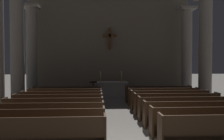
# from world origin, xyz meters

# --- Properties ---
(pew_left_row_1) EXTENTS (3.78, 0.50, 0.95)m
(pew_left_row_1) POSITION_xyz_m (-2.59, -0.04, 0.48)
(pew_left_row_1) COLOR #422B19
(pew_left_row_1) RESTS_ON ground
(pew_left_row_2) EXTENTS (3.78, 0.50, 0.95)m
(pew_left_row_2) POSITION_xyz_m (-2.59, 1.03, 0.48)
(pew_left_row_2) COLOR #422B19
(pew_left_row_2) RESTS_ON ground
(pew_left_row_3) EXTENTS (3.78, 0.50, 0.95)m
(pew_left_row_3) POSITION_xyz_m (-2.59, 2.11, 0.48)
(pew_left_row_3) COLOR #422B19
(pew_left_row_3) RESTS_ON ground
(pew_left_row_4) EXTENTS (3.78, 0.50, 0.95)m
(pew_left_row_4) POSITION_xyz_m (-2.59, 3.18, 0.48)
(pew_left_row_4) COLOR #422B19
(pew_left_row_4) RESTS_ON ground
(pew_left_row_5) EXTENTS (3.78, 0.50, 0.95)m
(pew_left_row_5) POSITION_xyz_m (-2.59, 4.25, 0.48)
(pew_left_row_5) COLOR #422B19
(pew_left_row_5) RESTS_ON ground
(pew_left_row_6) EXTENTS (3.78, 0.50, 0.95)m
(pew_left_row_6) POSITION_xyz_m (-2.59, 5.33, 0.48)
(pew_left_row_6) COLOR #422B19
(pew_left_row_6) RESTS_ON ground
(pew_left_row_7) EXTENTS (3.78, 0.50, 0.95)m
(pew_left_row_7) POSITION_xyz_m (-2.59, 6.40, 0.48)
(pew_left_row_7) COLOR #422B19
(pew_left_row_7) RESTS_ON ground
(pew_left_row_8) EXTENTS (3.78, 0.50, 0.95)m
(pew_left_row_8) POSITION_xyz_m (-2.59, 7.48, 0.48)
(pew_left_row_8) COLOR #422B19
(pew_left_row_8) RESTS_ON ground
(pew_right_row_2) EXTENTS (3.78, 0.50, 0.95)m
(pew_right_row_2) POSITION_xyz_m (2.59, 1.03, 0.48)
(pew_right_row_2) COLOR #422B19
(pew_right_row_2) RESTS_ON ground
(pew_right_row_3) EXTENTS (3.78, 0.50, 0.95)m
(pew_right_row_3) POSITION_xyz_m (2.59, 2.11, 0.48)
(pew_right_row_3) COLOR #422B19
(pew_right_row_3) RESTS_ON ground
(pew_right_row_4) EXTENTS (3.78, 0.50, 0.95)m
(pew_right_row_4) POSITION_xyz_m (2.59, 3.18, 0.48)
(pew_right_row_4) COLOR #422B19
(pew_right_row_4) RESTS_ON ground
(pew_right_row_5) EXTENTS (3.78, 0.50, 0.95)m
(pew_right_row_5) POSITION_xyz_m (2.59, 4.25, 0.48)
(pew_right_row_5) COLOR #422B19
(pew_right_row_5) RESTS_ON ground
(pew_right_row_6) EXTENTS (3.78, 0.50, 0.95)m
(pew_right_row_6) POSITION_xyz_m (2.59, 5.33, 0.48)
(pew_right_row_6) COLOR #422B19
(pew_right_row_6) RESTS_ON ground
(pew_right_row_7) EXTENTS (3.78, 0.50, 0.95)m
(pew_right_row_7) POSITION_xyz_m (2.59, 6.40, 0.48)
(pew_right_row_7) COLOR #422B19
(pew_right_row_7) RESTS_ON ground
(pew_right_row_8) EXTENTS (3.78, 0.50, 0.95)m
(pew_right_row_8) POSITION_xyz_m (2.59, 7.48, 0.48)
(pew_right_row_8) COLOR #422B19
(pew_right_row_8) RESTS_ON ground
(column_left_third) EXTENTS (1.11, 1.11, 6.07)m
(column_left_third) POSITION_xyz_m (-5.28, 7.35, 2.95)
(column_left_third) COLOR gray
(column_left_third) RESTS_ON ground
(column_right_third) EXTENTS (1.11, 1.11, 6.07)m
(column_right_third) POSITION_xyz_m (5.28, 7.35, 2.95)
(column_right_third) COLOR gray
(column_right_third) RESTS_ON ground
(column_left_fourth) EXTENTS (1.11, 1.11, 6.07)m
(column_left_fourth) POSITION_xyz_m (-5.28, 10.29, 2.95)
(column_left_fourth) COLOR gray
(column_left_fourth) RESTS_ON ground
(column_right_fourth) EXTENTS (1.11, 1.11, 6.07)m
(column_right_fourth) POSITION_xyz_m (5.28, 10.29, 2.95)
(column_right_fourth) COLOR gray
(column_right_fourth) RESTS_ON ground
(altar) EXTENTS (2.20, 0.90, 1.01)m
(altar) POSITION_xyz_m (0.00, 9.82, 0.53)
(altar) COLOR #A8A399
(altar) RESTS_ON ground
(candlestick_left) EXTENTS (0.16, 0.16, 0.70)m
(candlestick_left) POSITION_xyz_m (-0.70, 9.82, 1.24)
(candlestick_left) COLOR #B79338
(candlestick_left) RESTS_ON altar
(candlestick_right) EXTENTS (0.16, 0.16, 0.70)m
(candlestick_right) POSITION_xyz_m (0.70, 9.82, 1.24)
(candlestick_right) COLOR #B79338
(candlestick_right) RESTS_ON altar
(apse_with_cross) EXTENTS (11.73, 0.44, 7.27)m
(apse_with_cross) POSITION_xyz_m (0.00, 11.76, 3.64)
(apse_with_cross) COLOR #706656
(apse_with_cross) RESTS_ON ground
(lectern) EXTENTS (0.44, 0.36, 1.15)m
(lectern) POSITION_xyz_m (-1.16, 8.62, 0.55)
(lectern) COLOR #422B19
(lectern) RESTS_ON ground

